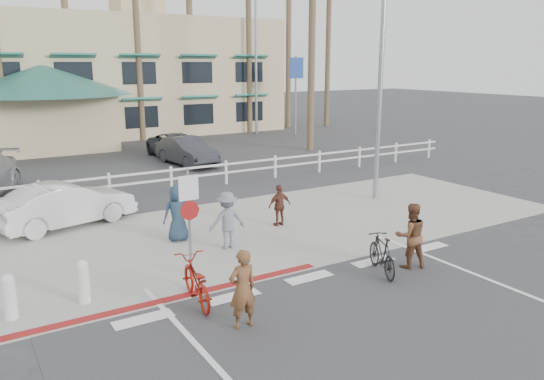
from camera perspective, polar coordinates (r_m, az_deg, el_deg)
ground at (r=12.22m, az=5.66°, el=-10.34°), size 140.00×140.00×0.00m
bike_path at (r=10.86m, az=12.21°, el=-13.79°), size 12.00×16.00×0.01m
sidewalk_plaza at (r=15.79m, az=-4.24°, el=-4.69°), size 22.00×7.00×0.01m
cross_street at (r=19.30m, az=-9.71°, el=-1.48°), size 40.00×5.00×0.01m
parking_lot at (r=28.15m, az=-16.99°, el=2.84°), size 50.00×16.00×0.01m
curb_red at (r=11.84m, az=-9.92°, el=-11.26°), size 7.00×0.25×0.02m
rail_fence at (r=21.17m, az=-10.54°, el=1.20°), size 29.40×0.16×1.00m
building at (r=40.84m, az=-19.59°, el=13.77°), size 28.00×16.00×11.30m
sign_post at (r=12.45m, az=-8.91°, el=-2.89°), size 0.50×0.10×2.90m
bollard_0 at (r=11.92m, az=-19.64°, el=-9.27°), size 0.26×0.26×0.95m
bollard_1 at (r=11.76m, az=-26.41°, el=-10.24°), size 0.26×0.26×0.95m
streetlight_0 at (r=19.59m, az=11.61°, el=11.99°), size 0.60×2.00×9.00m
streetlight_1 at (r=37.87m, az=-1.73°, el=13.23°), size 0.60×2.00×9.50m
info_sign at (r=37.29m, az=2.56°, el=10.22°), size 1.20×0.16×5.60m
palm_4 at (r=35.62m, az=-21.30°, el=16.77°), size 4.00×4.00×15.00m
palm_5 at (r=35.59m, az=-14.29°, el=15.64°), size 4.00×4.00×13.00m
palm_6 at (r=38.05m, az=-8.89°, el=18.74°), size 4.00×4.00×17.00m
palm_7 at (r=38.80m, az=-2.52°, el=16.55°), size 4.00×4.00×14.00m
palm_8 at (r=41.75m, az=1.80°, el=17.03°), size 4.00×4.00×15.00m
palm_9 at (r=42.61m, az=6.06°, el=15.55°), size 4.00×4.00×13.00m
palm_11 at (r=30.66m, az=4.33°, el=17.34°), size 4.00×4.00×14.00m
bike_red at (r=11.36m, az=-8.21°, el=-9.67°), size 0.89×1.92×0.97m
rider_red at (r=10.16m, az=-3.20°, el=-10.59°), size 0.58×0.38×1.57m
bike_black at (r=13.00m, az=11.74°, el=-6.78°), size 1.01×1.66×0.97m
rider_black at (r=13.44m, az=14.69°, el=-4.76°), size 0.96×0.86×1.64m
pedestrian_a at (r=14.38m, az=-4.84°, el=-3.28°), size 1.07×0.68×1.57m
pedestrian_child at (r=16.34m, az=0.82°, el=-1.68°), size 0.77×0.34×1.30m
pedestrian_b at (r=15.17m, az=-10.16°, el=-2.48°), size 0.82×0.56×1.61m
car_white_sedan at (r=17.50m, az=-21.29°, el=-1.47°), size 4.38×2.45×1.37m
lot_car_3 at (r=26.61m, az=-9.14°, el=4.15°), size 1.89×4.28×1.37m
lot_car_5 at (r=28.63m, az=-10.13°, el=4.67°), size 2.15×4.59×1.27m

